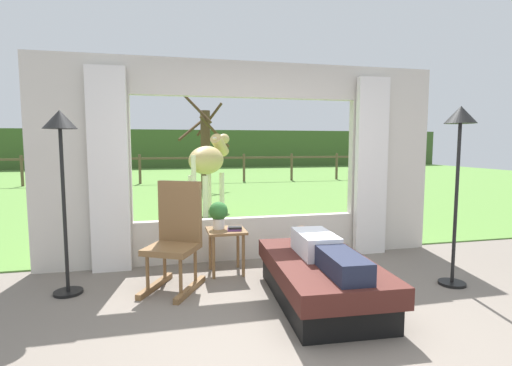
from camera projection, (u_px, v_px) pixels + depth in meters
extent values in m
plane|color=#70665B|center=(309.00, 342.00, 2.96)|extent=(12.00, 12.00, 0.00)
cube|color=beige|center=(80.00, 164.00, 4.56)|extent=(1.15, 0.12, 2.55)
cube|color=beige|center=(388.00, 161.00, 5.47)|extent=(1.15, 0.12, 2.55)
cube|color=beige|center=(248.00, 238.00, 5.12)|extent=(2.90, 0.12, 0.55)
cube|color=beige|center=(248.00, 80.00, 4.91)|extent=(2.90, 0.12, 0.45)
cube|color=silver|center=(109.00, 171.00, 4.51)|extent=(0.44, 0.10, 2.40)
cube|color=silver|center=(371.00, 167.00, 5.27)|extent=(0.44, 0.10, 2.40)
cube|color=#568438|center=(193.00, 181.00, 15.70)|extent=(36.00, 21.68, 0.02)
cube|color=#3C5728|center=(182.00, 149.00, 25.12)|extent=(36.00, 2.00, 2.40)
cube|color=black|center=(320.00, 289.00, 3.72)|extent=(0.91, 1.61, 0.24)
cube|color=#471E19|center=(321.00, 268.00, 3.70)|extent=(0.99, 1.75, 0.18)
cube|color=silver|center=(315.00, 244.00, 3.83)|extent=(0.37, 0.62, 0.22)
cube|color=#1E2338|center=(342.00, 264.00, 3.25)|extent=(0.32, 0.69, 0.18)
sphere|color=tan|center=(302.00, 235.00, 4.20)|extent=(0.20, 0.20, 0.20)
cube|color=brown|center=(172.00, 249.00, 3.97)|extent=(0.65, 0.65, 0.06)
cube|color=brown|center=(180.00, 213.00, 4.14)|extent=(0.45, 0.27, 0.68)
cube|color=brown|center=(155.00, 286.00, 4.06)|extent=(0.37, 0.63, 0.06)
cube|color=brown|center=(190.00, 289.00, 3.96)|extent=(0.37, 0.63, 0.06)
cylinder|color=brown|center=(147.00, 272.00, 3.86)|extent=(0.04, 0.04, 0.38)
cylinder|color=brown|center=(181.00, 275.00, 3.77)|extent=(0.04, 0.04, 0.38)
cylinder|color=brown|center=(165.00, 262.00, 4.21)|extent=(0.04, 0.04, 0.38)
cylinder|color=brown|center=(195.00, 264.00, 4.12)|extent=(0.04, 0.04, 0.38)
cube|color=brown|center=(226.00, 231.00, 4.50)|extent=(0.44, 0.44, 0.03)
cylinder|color=brown|center=(214.00, 258.00, 4.33)|extent=(0.04, 0.04, 0.49)
cylinder|color=brown|center=(243.00, 256.00, 4.40)|extent=(0.04, 0.04, 0.49)
cylinder|color=brown|center=(210.00, 250.00, 4.66)|extent=(0.04, 0.04, 0.49)
cylinder|color=brown|center=(238.00, 248.00, 4.73)|extent=(0.04, 0.04, 0.49)
cylinder|color=silver|center=(219.00, 224.00, 4.54)|extent=(0.14, 0.14, 0.12)
sphere|color=#2D6B2D|center=(218.00, 211.00, 4.52)|extent=(0.22, 0.22, 0.22)
cube|color=#59336B|center=(234.00, 229.00, 4.46)|extent=(0.18, 0.16, 0.02)
cube|color=black|center=(235.00, 227.00, 4.45)|extent=(0.17, 0.13, 0.02)
cylinder|color=black|center=(68.00, 292.00, 3.92)|extent=(0.28, 0.28, 0.03)
cylinder|color=black|center=(64.00, 213.00, 3.83)|extent=(0.04, 0.04, 1.66)
cone|color=black|center=(60.00, 119.00, 3.74)|extent=(0.32, 0.32, 0.18)
cylinder|color=black|center=(452.00, 283.00, 4.17)|extent=(0.28, 0.28, 0.03)
cylinder|color=black|center=(456.00, 206.00, 4.09)|extent=(0.04, 0.04, 1.72)
cone|color=black|center=(461.00, 115.00, 3.99)|extent=(0.32, 0.32, 0.18)
ellipsoid|color=tan|center=(207.00, 160.00, 8.23)|extent=(1.13, 1.35, 0.60)
cylinder|color=tan|center=(220.00, 145.00, 8.84)|extent=(0.54, 0.65, 0.53)
ellipsoid|color=tan|center=(224.00, 139.00, 9.05)|extent=(0.42, 0.51, 0.24)
cube|color=beige|center=(218.00, 144.00, 8.76)|extent=(0.29, 0.41, 0.32)
cylinder|color=beige|center=(194.00, 169.00, 7.68)|extent=(0.14, 0.14, 0.55)
cylinder|color=beige|center=(209.00, 191.00, 8.75)|extent=(0.11, 0.11, 0.85)
cylinder|color=beige|center=(222.00, 192.00, 8.65)|extent=(0.11, 0.11, 0.85)
cylinder|color=beige|center=(191.00, 196.00, 7.96)|extent=(0.11, 0.11, 0.85)
cylinder|color=beige|center=(205.00, 197.00, 7.85)|extent=(0.11, 0.11, 0.85)
cylinder|color=#4C3823|center=(206.00, 150.00, 12.78)|extent=(0.32, 0.32, 2.58)
cylinder|color=#47331E|center=(196.00, 108.00, 12.19)|extent=(0.94, 0.77, 1.03)
cylinder|color=#47331E|center=(215.00, 132.00, 12.36)|extent=(1.06, 0.69, 1.00)
cylinder|color=#47331E|center=(209.00, 119.00, 13.15)|extent=(0.90, 0.45, 1.14)
cylinder|color=#47331E|center=(191.00, 129.00, 12.95)|extent=(0.97, 1.18, 0.79)
cylinder|color=brown|center=(22.00, 171.00, 13.63)|extent=(0.10, 0.10, 1.10)
cylinder|color=brown|center=(83.00, 170.00, 14.08)|extent=(0.10, 0.10, 1.10)
cylinder|color=brown|center=(140.00, 169.00, 14.53)|extent=(0.10, 0.10, 1.10)
cylinder|color=brown|center=(194.00, 168.00, 14.98)|extent=(0.10, 0.10, 1.10)
cylinder|color=brown|center=(244.00, 168.00, 15.44)|extent=(0.10, 0.10, 1.10)
cylinder|color=brown|center=(292.00, 167.00, 15.89)|extent=(0.10, 0.10, 1.10)
cylinder|color=brown|center=(337.00, 166.00, 16.34)|extent=(0.10, 0.10, 1.10)
cylinder|color=brown|center=(379.00, 166.00, 16.79)|extent=(0.10, 0.10, 1.10)
cube|color=brown|center=(193.00, 158.00, 14.94)|extent=(16.00, 0.06, 0.08)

